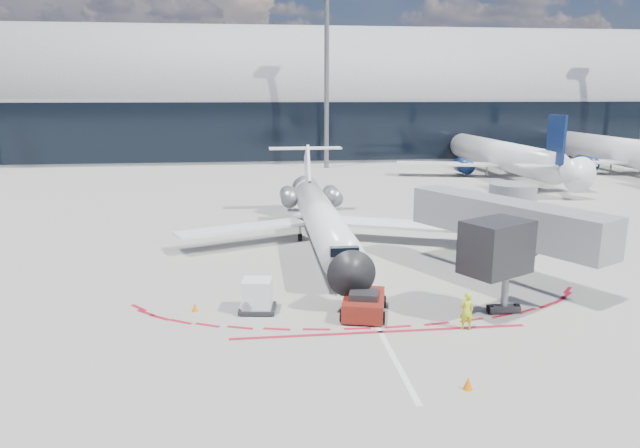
{
  "coord_description": "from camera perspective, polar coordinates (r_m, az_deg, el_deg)",
  "views": [
    {
      "loc": [
        -5.64,
        -35.81,
        10.92
      ],
      "look_at": [
        -1.6,
        -0.81,
        2.78
      ],
      "focal_mm": 32.0,
      "sensor_mm": 36.0,
      "label": 1
    }
  ],
  "objects": [
    {
      "name": "jet_bridge",
      "position": [
        37.1,
        18.17,
        0.04
      ],
      "size": [
        10.03,
        15.2,
        4.9
      ],
      "color": "gray",
      "rests_on": "ground"
    },
    {
      "name": "apron_centerline",
      "position": [
        39.75,
        1.83,
        -2.93
      ],
      "size": [
        0.25,
        40.0,
        0.01
      ],
      "primitive_type": "cube",
      "color": "silver",
      "rests_on": "ground"
    },
    {
      "name": "bg_airliner_1",
      "position": [
        90.05,
        28.22,
        8.1
      ],
      "size": [
        34.65,
        36.69,
        11.21
      ],
      "primitive_type": null,
      "color": "white",
      "rests_on": "ground"
    },
    {
      "name": "apron_stop_bar",
      "position": [
        27.24,
        6.04,
        -10.69
      ],
      "size": [
        14.0,
        0.25,
        0.01
      ],
      "primitive_type": "cube",
      "color": "maroon",
      "rests_on": "ground"
    },
    {
      "name": "terminal_building",
      "position": [
        100.97,
        -3.46,
        11.63
      ],
      "size": [
        150.0,
        24.15,
        24.0
      ],
      "color": "#989A9D",
      "rests_on": "ground"
    },
    {
      "name": "ramp_worker",
      "position": [
        27.91,
        14.45,
        -8.41
      ],
      "size": [
        0.68,
        0.45,
        1.85
      ],
      "primitive_type": "imported",
      "rotation": [
        0.0,
        0.0,
        3.13
      ],
      "color": "#CCDE17",
      "rests_on": "ground"
    },
    {
      "name": "safety_cone_left",
      "position": [
        30.08,
        -12.39,
        -8.12
      ],
      "size": [
        0.34,
        0.34,
        0.47
      ],
      "primitive_type": "cone",
      "color": "orange",
      "rests_on": "ground"
    },
    {
      "name": "safety_cone_right",
      "position": [
        22.95,
        14.59,
        -15.15
      ],
      "size": [
        0.36,
        0.36,
        0.5
      ],
      "primitive_type": "cone",
      "color": "orange",
      "rests_on": "ground"
    },
    {
      "name": "light_mast_centre",
      "position": [
        84.49,
        0.67,
        14.08
      ],
      "size": [
        0.7,
        0.7,
        25.0
      ],
      "primitive_type": "cylinder",
      "color": "slate",
      "rests_on": "ground"
    },
    {
      "name": "regional_jet",
      "position": [
        41.49,
        -0.01,
        0.84
      ],
      "size": [
        21.1,
        26.02,
        6.52
      ],
      "color": "white",
      "rests_on": "ground"
    },
    {
      "name": "pushback_tug",
      "position": [
        28.94,
        4.41,
        -7.96
      ],
      "size": [
        2.81,
        5.19,
        1.32
      ],
      "rotation": [
        0.0,
        0.0,
        -0.25
      ],
      "color": "#62170E",
      "rests_on": "ground"
    },
    {
      "name": "bg_airliner_0",
      "position": [
        80.94,
        17.68,
        8.47
      ],
      "size": [
        33.14,
        35.09,
        10.72
      ],
      "primitive_type": null,
      "color": "white",
      "rests_on": "ground"
    },
    {
      "name": "uld_container",
      "position": [
        29.35,
        -6.28,
        -7.15
      ],
      "size": [
        2.0,
        1.76,
        1.71
      ],
      "rotation": [
        0.0,
        0.0,
        -0.13
      ],
      "color": "black",
      "rests_on": "ground"
    },
    {
      "name": "ground",
      "position": [
        37.86,
        2.27,
        -3.77
      ],
      "size": [
        260.0,
        260.0,
        0.0
      ],
      "primitive_type": "plane",
      "color": "slate",
      "rests_on": "ground"
    }
  ]
}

